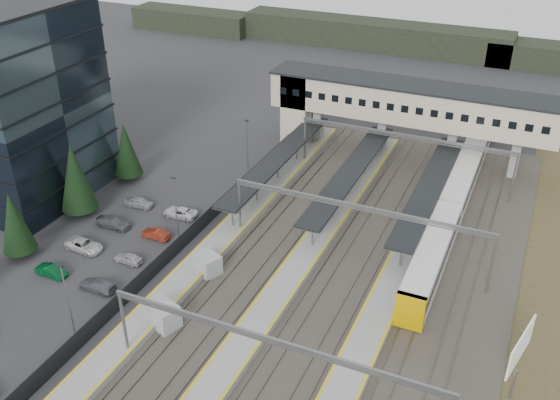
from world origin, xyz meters
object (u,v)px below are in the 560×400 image
at_px(footbridge, 390,103).
at_px(train, 463,180).
at_px(relay_cabin_near, 163,316).
at_px(relay_cabin_far, 208,265).
at_px(billboard, 521,348).

bearing_deg(footbridge, train, -31.70).
height_order(relay_cabin_near, train, train).
height_order(footbridge, train, footbridge).
bearing_deg(footbridge, relay_cabin_far, -104.20).
relative_size(relay_cabin_far, billboard, 0.54).
xyz_separation_m(relay_cabin_far, billboard, (31.31, -2.49, 2.23)).
distance_m(footbridge, billboard, 45.03).
height_order(relay_cabin_far, train, train).
relative_size(footbridge, billboard, 6.92).
bearing_deg(relay_cabin_near, footbridge, 78.93).
height_order(relay_cabin_far, footbridge, footbridge).
xyz_separation_m(relay_cabin_near, billboard, (30.97, 6.49, 2.15)).
bearing_deg(footbridge, billboard, -60.48).
bearing_deg(billboard, relay_cabin_far, 175.45).
distance_m(relay_cabin_far, billboard, 31.49).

